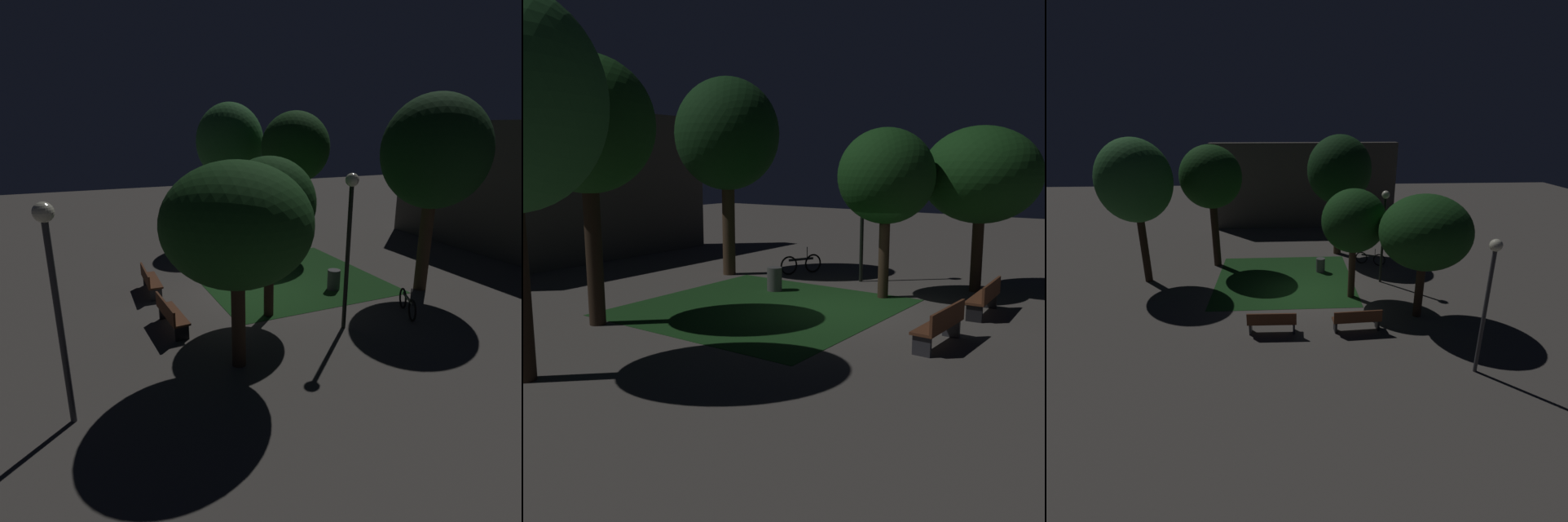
{
  "view_description": "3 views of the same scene",
  "coord_description": "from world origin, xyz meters",
  "views": [
    {
      "loc": [
        13.01,
        -5.61,
        5.54
      ],
      "look_at": [
        0.19,
        0.15,
        1.22
      ],
      "focal_mm": 30.01,
      "sensor_mm": 36.0,
      "label": 1
    },
    {
      "loc": [
        -12.98,
        -7.35,
        3.8
      ],
      "look_at": [
        -0.53,
        1.48,
        1.22
      ],
      "focal_mm": 39.7,
      "sensor_mm": 36.0,
      "label": 2
    },
    {
      "loc": [
        -1.04,
        -16.23,
        7.58
      ],
      "look_at": [
        -0.03,
        0.99,
        1.24
      ],
      "focal_mm": 27.42,
      "sensor_mm": 36.0,
      "label": 3
    }
  ],
  "objects": [
    {
      "name": "building_wall_backdrop",
      "position": [
        0.38,
        11.66,
        2.92
      ],
      "size": [
        12.74,
        0.8,
        5.83
      ],
      "primitive_type": "cube",
      "color": "#4C4742",
      "rests_on": "ground"
    },
    {
      "name": "bicycle",
      "position": [
        3.52,
        3.62,
        0.34
      ],
      "size": [
        1.5,
        0.76,
        0.93
      ],
      "color": "black",
      "rests_on": "ground"
    },
    {
      "name": "tree_back_right",
      "position": [
        -4.66,
        4.03,
        4.63
      ],
      "size": [
        3.07,
        3.07,
        6.25
      ],
      "color": "#2D2116",
      "rests_on": "ground"
    },
    {
      "name": "grass_lawn",
      "position": [
        -1.09,
        1.79,
        0.01
      ],
      "size": [
        6.57,
        6.42,
        0.01
      ],
      "primitive_type": "cube",
      "color": "#194219",
      "rests_on": "ground"
    },
    {
      "name": "lamp_post_path_center",
      "position": [
        4.85,
        -5.98,
        2.97
      ],
      "size": [
        0.36,
        0.36,
        4.35
      ],
      "color": "#333338",
      "rests_on": "ground"
    },
    {
      "name": "tree_near_wall",
      "position": [
        1.99,
        5.59,
        4.73
      ],
      "size": [
        3.5,
        3.5,
        6.63
      ],
      "color": "#423021",
      "rests_on": "ground"
    },
    {
      "name": "trash_bin",
      "position": [
        0.76,
        2.74,
        0.36
      ],
      "size": [
        0.45,
        0.45,
        0.72
      ],
      "primitive_type": "cylinder",
      "color": "#4C4C4C",
      "rests_on": "ground"
    },
    {
      "name": "bench_corner",
      "position": [
        -1.57,
        -3.29,
        0.48
      ],
      "size": [
        1.81,
        0.52,
        0.88
      ],
      "color": "brown",
      "rests_on": "ground"
    },
    {
      "name": "ground_plane",
      "position": [
        0.0,
        0.0,
        0.0
      ],
      "size": [
        60.0,
        60.0,
        0.0
      ],
      "primitive_type": "plane",
      "color": "#56514C"
    },
    {
      "name": "tree_left_canopy",
      "position": [
        -7.67,
        2.04,
        4.8
      ],
      "size": [
        3.3,
        3.3,
        6.7
      ],
      "color": "#2D2116",
      "rests_on": "ground"
    },
    {
      "name": "tree_tall_center",
      "position": [
        1.83,
        -0.32,
        3.43
      ],
      "size": [
        2.7,
        2.7,
        4.79
      ],
      "color": "#38281C",
      "rests_on": "ground"
    },
    {
      "name": "lamp_post_plaza_west",
      "position": [
        3.52,
        1.27,
        3.01
      ],
      "size": [
        0.36,
        0.36,
        4.41
      ],
      "color": "black",
      "rests_on": "ground"
    },
    {
      "name": "tree_back_left",
      "position": [
        4.2,
        -2.23,
        3.46
      ],
      "size": [
        3.44,
        3.44,
        4.89
      ],
      "color": "#38281C",
      "rests_on": "ground"
    },
    {
      "name": "bench_lawn_edge",
      "position": [
        1.57,
        -3.29,
        0.48
      ],
      "size": [
        1.83,
        0.59,
        0.88
      ],
      "color": "brown",
      "rests_on": "ground"
    }
  ]
}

